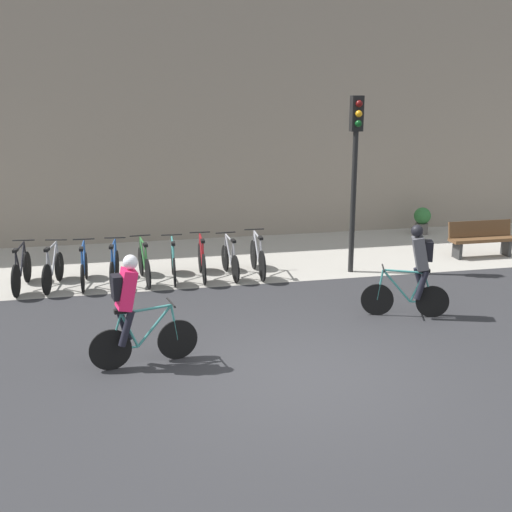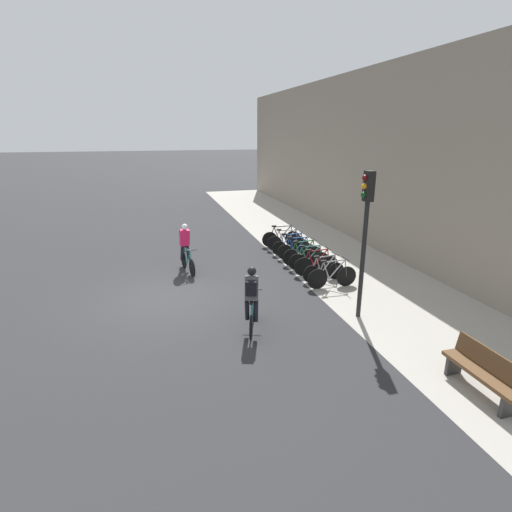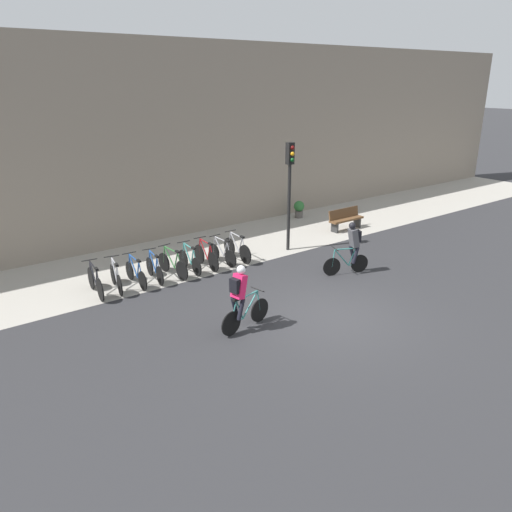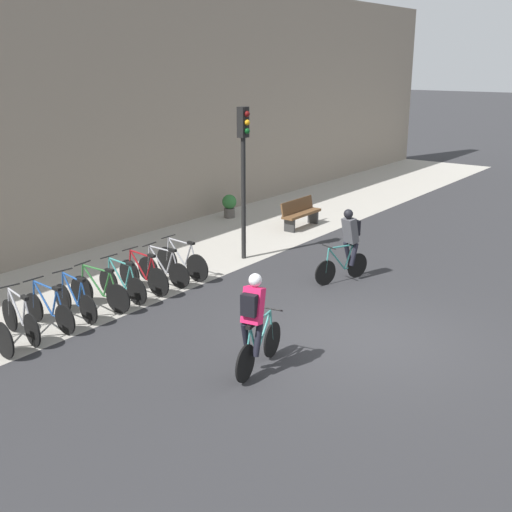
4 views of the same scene
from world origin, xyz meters
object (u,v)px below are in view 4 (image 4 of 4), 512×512
at_px(parked_bike_4, 100,291).
at_px(parked_bike_8, 182,262).
at_px(parked_bike_1, 20,319).
at_px(traffic_light_pole, 244,156).
at_px(parked_bike_2, 49,310).
at_px(parked_bike_3, 75,300).
at_px(bench, 300,213).
at_px(cyclist_grey, 348,242).
at_px(parked_bike_6, 143,275).
at_px(parked_bike_5, 122,284).
at_px(parked_bike_7, 163,269).
at_px(cyclist_pink, 255,321).
at_px(potted_plant, 229,205).

distance_m(parked_bike_4, parked_bike_8, 2.54).
bearing_deg(parked_bike_1, traffic_light_pole, -2.08).
height_order(parked_bike_2, parked_bike_4, parked_bike_4).
relative_size(parked_bike_3, bench, 0.92).
relative_size(cyclist_grey, parked_bike_1, 1.08).
height_order(parked_bike_6, traffic_light_pole, traffic_light_pole).
relative_size(parked_bike_1, parked_bike_5, 1.02).
distance_m(parked_bike_2, traffic_light_pole, 6.40).
relative_size(cyclist_grey, parked_bike_5, 1.11).
bearing_deg(cyclist_grey, parked_bike_7, 131.13).
bearing_deg(parked_bike_5, parked_bike_6, 0.06).
xyz_separation_m(cyclist_pink, cyclist_grey, (5.15, 1.10, 0.00)).
distance_m(parked_bike_2, bench, 9.62).
height_order(parked_bike_1, parked_bike_8, parked_bike_8).
xyz_separation_m(parked_bike_3, parked_bike_4, (0.64, -0.00, 0.01)).
distance_m(parked_bike_3, potted_plant, 9.18).
bearing_deg(parked_bike_1, parked_bike_5, -0.00).
bearing_deg(parked_bike_6, parked_bike_1, -179.99).
distance_m(cyclist_pink, parked_bike_1, 4.67).
relative_size(cyclist_pink, parked_bike_8, 1.04).
height_order(traffic_light_pole, potted_plant, traffic_light_pole).
xyz_separation_m(cyclist_grey, parked_bike_3, (-5.41, 3.29, -0.57)).
relative_size(cyclist_grey, parked_bike_2, 1.07).
relative_size(parked_bike_8, traffic_light_pole, 0.43).
distance_m(traffic_light_pole, bench, 4.35).
relative_size(traffic_light_pole, bench, 2.33).
relative_size(cyclist_grey, parked_bike_6, 1.06).
relative_size(parked_bike_1, parked_bike_7, 1.04).
bearing_deg(parked_bike_4, parked_bike_3, 179.94).
height_order(parked_bike_3, bench, parked_bike_3).
bearing_deg(parked_bike_4, parked_bike_8, 0.02).
bearing_deg(parked_bike_8, parked_bike_1, -180.00).
distance_m(parked_bike_6, potted_plant, 7.41).
relative_size(parked_bike_1, potted_plant, 2.06).
bearing_deg(parked_bike_3, bench, 2.34).
relative_size(parked_bike_2, parked_bike_3, 1.05).
bearing_deg(potted_plant, traffic_light_pole, -136.19).
distance_m(cyclist_grey, potted_plant, 7.09).
xyz_separation_m(parked_bike_3, parked_bike_6, (1.90, 0.00, 0.02)).
bearing_deg(parked_bike_4, parked_bike_7, 0.01).
bearing_deg(traffic_light_pole, potted_plant, 43.81).
bearing_deg(traffic_light_pole, parked_bike_5, 176.61).
bearing_deg(parked_bike_4, bench, 2.52).
height_order(parked_bike_3, parked_bike_5, parked_bike_5).
distance_m(cyclist_grey, parked_bike_8, 4.01).
distance_m(parked_bike_1, parked_bike_8, 4.44).
distance_m(parked_bike_6, bench, 7.09).
bearing_deg(parked_bike_3, parked_bike_7, -0.00).
xyz_separation_m(cyclist_grey, parked_bike_8, (-2.24, 3.29, -0.54)).
relative_size(parked_bike_1, parked_bike_6, 0.98).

